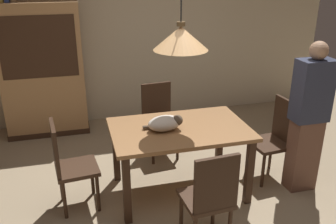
# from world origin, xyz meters

# --- Properties ---
(ground) EXTENTS (10.00, 10.00, 0.00)m
(ground) POSITION_xyz_m (0.00, 0.00, 0.00)
(ground) COLOR #998466
(back_wall) EXTENTS (6.40, 0.10, 2.90)m
(back_wall) POSITION_xyz_m (0.00, 2.65, 1.45)
(back_wall) COLOR beige
(back_wall) RESTS_ON ground
(dining_table) EXTENTS (1.40, 0.90, 0.75)m
(dining_table) POSITION_xyz_m (0.12, 0.37, 0.65)
(dining_table) COLOR olive
(dining_table) RESTS_ON ground
(chair_left_side) EXTENTS (0.44, 0.44, 0.93)m
(chair_left_side) POSITION_xyz_m (-1.01, 0.36, 0.51)
(chair_left_side) COLOR #382316
(chair_left_side) RESTS_ON ground
(chair_near_front) EXTENTS (0.43, 0.43, 0.93)m
(chair_near_front) POSITION_xyz_m (0.12, -0.51, 0.51)
(chair_near_front) COLOR #382316
(chair_near_front) RESTS_ON ground
(chair_far_back) EXTENTS (0.44, 0.44, 0.93)m
(chair_far_back) POSITION_xyz_m (0.11, 1.25, 0.51)
(chair_far_back) COLOR #382316
(chair_far_back) RESTS_ON ground
(chair_right_side) EXTENTS (0.44, 0.44, 0.93)m
(chair_right_side) POSITION_xyz_m (1.24, 0.38, 0.51)
(chair_right_side) COLOR #382316
(chair_right_side) RESTS_ON ground
(cat_sleeping) EXTENTS (0.39, 0.26, 0.16)m
(cat_sleeping) POSITION_xyz_m (-0.04, 0.35, 0.83)
(cat_sleeping) COLOR beige
(cat_sleeping) RESTS_ON dining_table
(pendant_lamp) EXTENTS (0.52, 0.52, 1.30)m
(pendant_lamp) POSITION_xyz_m (0.12, 0.37, 1.66)
(pendant_lamp) COLOR #E0A86B
(hutch_bookcase) EXTENTS (1.12, 0.45, 1.85)m
(hutch_bookcase) POSITION_xyz_m (-1.29, 2.32, 0.89)
(hutch_bookcase) COLOR #A87A4C
(hutch_bookcase) RESTS_ON ground
(person_standing) EXTENTS (0.36, 0.22, 1.62)m
(person_standing) POSITION_xyz_m (1.42, 0.10, 0.82)
(person_standing) COLOR brown
(person_standing) RESTS_ON ground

